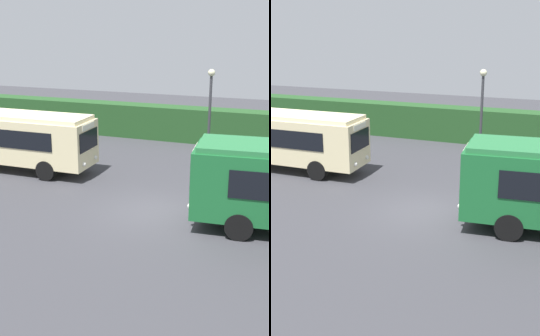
{
  "view_description": "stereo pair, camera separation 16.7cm",
  "coord_description": "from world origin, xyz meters",
  "views": [
    {
      "loc": [
        5.47,
        -16.38,
        7.24
      ],
      "look_at": [
        -1.42,
        1.51,
        1.28
      ],
      "focal_mm": 49.04,
      "sensor_mm": 36.0,
      "label": 1
    },
    {
      "loc": [
        5.62,
        -16.32,
        7.24
      ],
      "look_at": [
        -1.42,
        1.51,
        1.28
      ],
      "focal_mm": 49.04,
      "sensor_mm": 36.0,
      "label": 2
    }
  ],
  "objects": [
    {
      "name": "bus_cream",
      "position": [
        -9.19,
        2.91,
        1.74
      ],
      "size": [
        9.79,
        2.48,
        3.0
      ],
      "rotation": [
        0.0,
        0.0,
        0.01
      ],
      "color": "beige",
      "rests_on": "ground_plane"
    },
    {
      "name": "ground_plane",
      "position": [
        0.0,
        0.0,
        0.0
      ],
      "size": [
        64.0,
        64.0,
        0.0
      ],
      "primitive_type": "plane",
      "color": "#38383D"
    },
    {
      "name": "lamppost",
      "position": [
        0.66,
        6.95,
        3.25
      ],
      "size": [
        0.36,
        0.36,
        5.15
      ],
      "color": "#38383D",
      "rests_on": "ground_plane"
    },
    {
      "name": "hedge_row",
      "position": [
        0.0,
        12.27,
        1.09
      ],
      "size": [
        44.0,
        1.56,
        2.19
      ],
      "primitive_type": "cube",
      "color": "#224A21",
      "rests_on": "ground_plane"
    }
  ]
}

